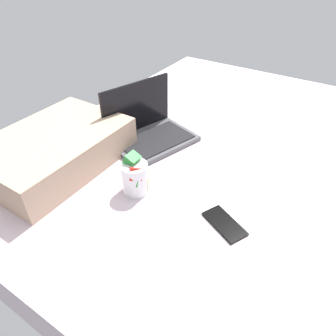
% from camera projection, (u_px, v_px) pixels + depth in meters
% --- Properties ---
extents(bed_mattress, '(1.80, 1.40, 0.18)m').
position_uv_depth(bed_mattress, '(223.00, 161.00, 1.33)').
color(bed_mattress, silver).
rests_on(bed_mattress, ground).
extents(laptop, '(0.38, 0.32, 0.23)m').
position_uv_depth(laptop, '(149.00, 131.00, 1.28)').
color(laptop, '#4C4C51').
rests_on(laptop, bed_mattress).
extents(snack_cup, '(0.11, 0.09, 0.14)m').
position_uv_depth(snack_cup, '(135.00, 177.00, 1.01)').
color(snack_cup, silver).
rests_on(snack_cup, bed_mattress).
extents(cell_phone, '(0.12, 0.16, 0.01)m').
position_uv_depth(cell_phone, '(224.00, 224.00, 0.92)').
color(cell_phone, black).
rests_on(cell_phone, bed_mattress).
extents(pillow, '(0.52, 0.36, 0.13)m').
position_uv_depth(pillow, '(55.00, 149.00, 1.13)').
color(pillow, tan).
rests_on(pillow, bed_mattress).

